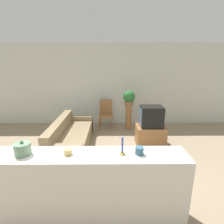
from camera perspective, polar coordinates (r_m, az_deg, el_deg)
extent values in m
plane|color=gray|center=(3.26, -7.45, -23.67)|extent=(14.00, 14.00, 0.00)
cube|color=silver|center=(5.98, -3.98, 8.83)|extent=(9.00, 0.06, 2.70)
cube|color=#847051|center=(4.54, -12.72, -8.82)|extent=(0.80, 2.07, 0.41)
cube|color=#847051|center=(4.48, -16.75, -4.51)|extent=(0.20, 2.07, 0.30)
cube|color=#847051|center=(3.69, -15.92, -14.06)|extent=(0.80, 0.16, 0.53)
cube|color=#847051|center=(5.39, -10.67, -4.05)|extent=(0.80, 0.16, 0.53)
cube|color=olive|center=(4.67, 12.35, -7.45)|extent=(0.73, 0.54, 0.51)
cube|color=black|center=(4.50, 12.73, -1.40)|extent=(0.54, 0.44, 0.52)
cube|color=#4C6B93|center=(4.44, 9.28, -1.42)|extent=(0.02, 0.36, 0.41)
cube|color=olive|center=(5.60, -1.98, -1.17)|extent=(0.44, 0.44, 0.04)
cube|color=olive|center=(5.72, -1.95, 1.82)|extent=(0.40, 0.04, 0.46)
cylinder|color=olive|center=(5.50, -4.00, -4.04)|extent=(0.04, 0.04, 0.42)
cylinder|color=olive|center=(5.48, -0.03, -4.04)|extent=(0.04, 0.04, 0.42)
cylinder|color=olive|center=(5.85, -3.78, -2.78)|extent=(0.04, 0.04, 0.42)
cylinder|color=olive|center=(5.84, -0.05, -2.78)|extent=(0.04, 0.04, 0.42)
cylinder|color=olive|center=(5.56, 5.42, -1.86)|extent=(0.17, 0.17, 0.78)
cylinder|color=#8E5B3D|center=(5.44, 5.55, 2.75)|extent=(0.26, 0.26, 0.13)
sphere|color=#2D7033|center=(5.39, 5.61, 5.08)|extent=(0.37, 0.37, 0.37)
cube|color=silver|center=(2.52, -9.52, -23.20)|extent=(2.65, 0.44, 0.98)
cylinder|color=gray|center=(2.43, -27.16, -10.69)|extent=(0.20, 0.20, 0.15)
sphere|color=gray|center=(2.39, -27.45, -8.59)|extent=(0.04, 0.04, 0.04)
cylinder|color=tan|center=(2.26, -14.27, -12.46)|extent=(0.11, 0.11, 0.07)
cylinder|color=#B7933D|center=(2.21, 3.36, -13.35)|extent=(0.07, 0.07, 0.02)
cylinder|color=#2D3D9E|center=(2.16, 3.41, -10.76)|extent=(0.02, 0.02, 0.20)
cylinder|color=#335B75|center=(2.22, 8.94, -12.37)|extent=(0.11, 0.11, 0.09)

